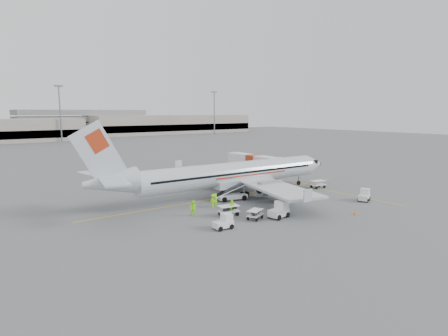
# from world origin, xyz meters

# --- Properties ---
(ground) EXTENTS (360.00, 360.00, 0.00)m
(ground) POSITION_xyz_m (0.00, 0.00, 0.00)
(ground) COLOR #56595B
(stripe_lead) EXTENTS (44.00, 0.20, 0.01)m
(stripe_lead) POSITION_xyz_m (0.00, 0.00, 0.01)
(stripe_lead) COLOR yellow
(stripe_lead) RESTS_ON ground
(stripe_cross) EXTENTS (0.20, 20.00, 0.01)m
(stripe_cross) POSITION_xyz_m (14.00, -8.00, 0.01)
(stripe_cross) COLOR yellow
(stripe_cross) RESTS_ON ground
(terminal_east) EXTENTS (90.00, 26.00, 10.00)m
(terminal_east) POSITION_xyz_m (70.00, 145.00, 5.00)
(terminal_east) COLOR gray
(terminal_east) RESTS_ON ground
(parking_garage) EXTENTS (62.00, 24.00, 14.00)m
(parking_garage) POSITION_xyz_m (25.00, 160.00, 7.00)
(parking_garage) COLOR slate
(parking_garage) RESTS_ON ground
(treeline) EXTENTS (300.00, 3.00, 6.00)m
(treeline) POSITION_xyz_m (0.00, 175.00, 3.00)
(treeline) COLOR black
(treeline) RESTS_ON ground
(mast_center) EXTENTS (3.20, 1.20, 22.00)m
(mast_center) POSITION_xyz_m (5.00, 118.00, 11.00)
(mast_center) COLOR slate
(mast_center) RESTS_ON ground
(mast_east) EXTENTS (3.20, 1.20, 22.00)m
(mast_east) POSITION_xyz_m (80.00, 118.00, 11.00)
(mast_east) COLOR slate
(mast_east) RESTS_ON ground
(aircraft) EXTENTS (40.04, 31.84, 10.79)m
(aircraft) POSITION_xyz_m (0.55, 0.26, 5.40)
(aircraft) COLOR silver
(aircraft) RESTS_ON ground
(jet_bridge) EXTENTS (3.38, 16.32, 4.27)m
(jet_bridge) POSITION_xyz_m (12.00, 9.04, 2.13)
(jet_bridge) COLOR white
(jet_bridge) RESTS_ON ground
(belt_loader) EXTENTS (5.69, 3.32, 2.90)m
(belt_loader) POSITION_xyz_m (-1.60, -2.00, 1.45)
(belt_loader) COLOR white
(belt_loader) RESTS_ON ground
(tug_fore) EXTENTS (2.39, 1.91, 1.62)m
(tug_fore) POSITION_xyz_m (12.40, -13.11, 0.81)
(tug_fore) COLOR white
(tug_fore) RESTS_ON ground
(tug_mid) EXTENTS (2.61, 1.75, 1.87)m
(tug_mid) POSITION_xyz_m (-2.65, -11.99, 0.94)
(tug_mid) COLOR white
(tug_mid) RESTS_ON ground
(tug_aft) EXTENTS (2.07, 1.24, 1.56)m
(tug_aft) POSITION_xyz_m (-10.17, -11.51, 0.78)
(tug_aft) COLOR white
(tug_aft) RESTS_ON ground
(cart_loaded_a) EXTENTS (2.39, 1.95, 1.08)m
(cart_loaded_a) POSITION_xyz_m (-5.19, -10.83, 0.54)
(cart_loaded_a) COLOR white
(cart_loaded_a) RESTS_ON ground
(cart_loaded_b) EXTENTS (2.52, 1.73, 1.22)m
(cart_loaded_b) POSITION_xyz_m (-6.69, -7.90, 0.61)
(cart_loaded_b) COLOR white
(cart_loaded_b) RESTS_ON ground
(cart_empty_a) EXTENTS (2.68, 2.00, 1.25)m
(cart_empty_a) POSITION_xyz_m (3.76, -7.21, 0.62)
(cart_empty_a) COLOR white
(cart_empty_a) RESTS_ON ground
(cart_empty_b) EXTENTS (2.50, 1.70, 1.21)m
(cart_empty_b) POSITION_xyz_m (14.32, -3.67, 0.60)
(cart_empty_b) COLOR white
(cart_empty_b) RESTS_ON ground
(cone_nose) EXTENTS (0.44, 0.44, 0.71)m
(cone_nose) POSITION_xyz_m (14.24, -2.39, 0.36)
(cone_nose) COLOR #FF6308
(cone_nose) RESTS_ON ground
(cone_port) EXTENTS (0.41, 0.41, 0.67)m
(cone_port) POSITION_xyz_m (-0.41, 10.03, 0.34)
(cone_port) COLOR #FF6308
(cone_port) RESTS_ON ground
(cone_stbd) EXTENTS (0.35, 0.35, 0.57)m
(cone_stbd) POSITION_xyz_m (5.49, -16.40, 0.29)
(cone_stbd) COLOR #FF6308
(cone_stbd) RESTS_ON ground
(crew_a) EXTENTS (0.73, 0.69, 1.68)m
(crew_a) POSITION_xyz_m (-5.35, -3.49, 0.84)
(crew_a) COLOR #84E00F
(crew_a) RESTS_ON ground
(crew_b) EXTENTS (1.06, 1.11, 1.81)m
(crew_b) POSITION_xyz_m (-10.04, -5.53, 0.90)
(crew_b) COLOR #84E00F
(crew_b) RESTS_ON ground
(crew_c) EXTENTS (0.77, 1.19, 1.75)m
(crew_c) POSITION_xyz_m (-6.03, -3.83, 0.88)
(crew_c) COLOR #84E00F
(crew_c) RESTS_ON ground
(crew_d) EXTENTS (1.13, 0.61, 1.84)m
(crew_d) POSITION_xyz_m (-6.27, -8.01, 0.92)
(crew_d) COLOR #84E00F
(crew_d) RESTS_ON ground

